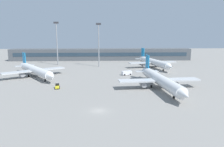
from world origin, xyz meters
The scene contains 9 objects.
ground_plane centered at (0.00, 40.00, 0.00)m, with size 400.00×400.00×0.00m, color gray.
terminal_building centered at (0.00, 114.87, 4.50)m, with size 140.79×12.13×9.00m.
airplane_near centered at (23.40, 22.99, 3.47)m, with size 32.24×46.10×11.38m.
airplane_mid centered at (-31.89, 48.45, 3.31)m, with size 29.24×37.54×10.86m.
airplane_far centered at (32.90, 74.83, 3.36)m, with size 31.22×44.13×11.01m.
baggage_tug_yellow centered at (-16.60, 25.58, 0.80)m, with size 2.30×3.80×1.75m.
service_van_white centered at (13.46, 51.46, 1.11)m, with size 5.56×3.95×2.08m.
floodlight_tower_west centered at (-29.20, 89.43, 16.33)m, with size 3.20×0.80×28.54m.
floodlight_tower_east centered at (-1.22, 80.48, 15.75)m, with size 3.20×0.80×27.41m.
Camera 1 is at (1.29, -57.36, 21.40)m, focal length 34.67 mm.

